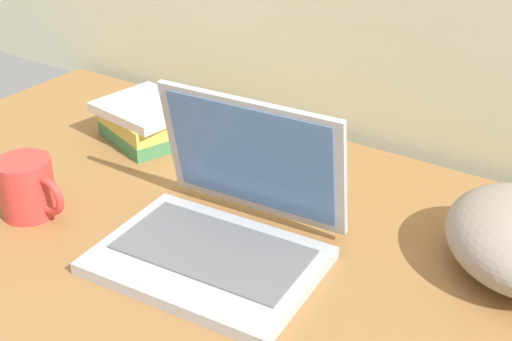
% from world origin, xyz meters
% --- Properties ---
extents(desk, '(1.60, 0.76, 0.03)m').
position_xyz_m(desk, '(0.00, 0.00, 0.01)').
color(desk, olive).
rests_on(desk, ground).
extents(laptop, '(0.32, 0.28, 0.22)m').
position_xyz_m(laptop, '(-0.05, -0.05, 0.08)').
color(laptop, '#B2B5BA').
rests_on(laptop, desk).
extents(coffee_mug, '(0.13, 0.09, 0.10)m').
position_xyz_m(coffee_mug, '(-0.36, -0.13, 0.08)').
color(coffee_mug, red).
rests_on(coffee_mug, desk).
extents(book_stack, '(0.20, 0.18, 0.08)m').
position_xyz_m(book_stack, '(-0.39, 0.18, 0.07)').
color(book_stack, '#3F7F4C').
rests_on(book_stack, desk).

